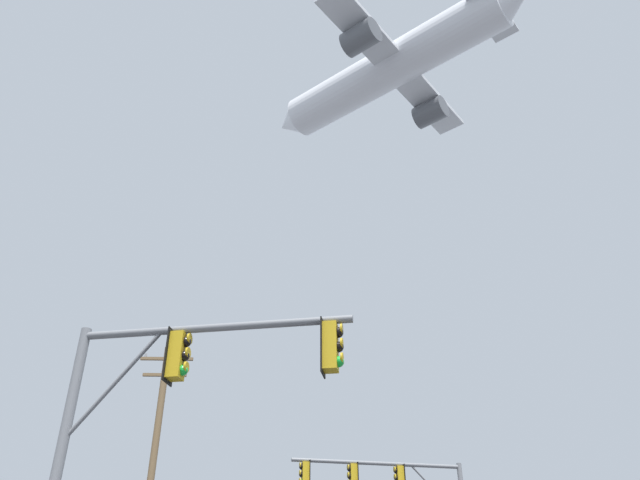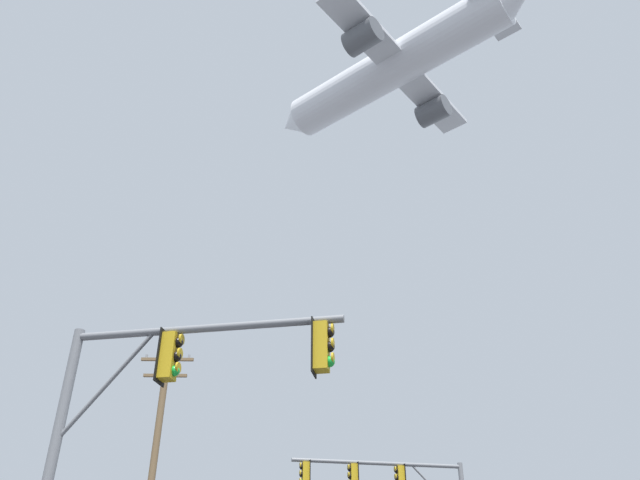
# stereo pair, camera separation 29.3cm
# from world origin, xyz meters

# --- Properties ---
(signal_pole_near) EXTENTS (5.34, 1.25, 6.12)m
(signal_pole_near) POSITION_xyz_m (-3.50, 5.83, 4.59)
(signal_pole_near) COLOR slate
(signal_pole_near) RESTS_ON ground
(utility_pole) EXTENTS (2.20, 0.28, 10.78)m
(utility_pole) POSITION_xyz_m (-6.70, 19.56, 5.70)
(utility_pole) COLOR brown
(utility_pole) RESTS_ON ground
(airplane) EXTENTS (24.22, 21.49, 7.87)m
(airplane) POSITION_xyz_m (7.36, 37.34, 46.69)
(airplane) COLOR white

